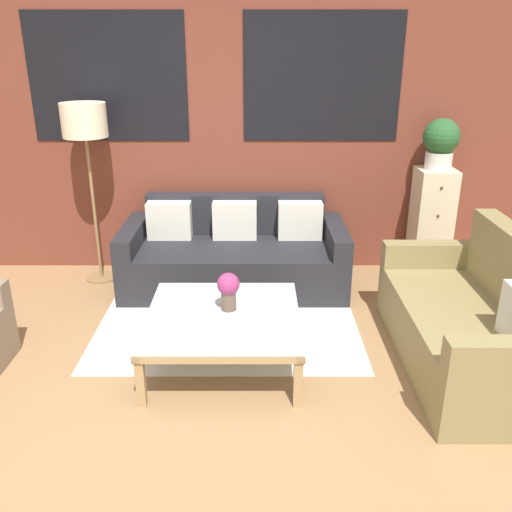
% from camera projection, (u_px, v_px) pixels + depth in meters
% --- Properties ---
extents(ground_plane, '(16.00, 16.00, 0.00)m').
position_uv_depth(ground_plane, '(195.00, 420.00, 3.21)').
color(ground_plane, '#9E754C').
extents(wall_back_brick, '(8.40, 0.09, 2.80)m').
position_uv_depth(wall_back_brick, '(216.00, 122.00, 4.97)').
color(wall_back_brick, brown).
rests_on(wall_back_brick, ground_plane).
extents(rug, '(2.04, 1.53, 0.00)m').
position_uv_depth(rug, '(228.00, 322.00, 4.34)').
color(rug, silver).
rests_on(rug, ground_plane).
extents(couch_dark, '(1.98, 0.88, 0.78)m').
position_uv_depth(couch_dark, '(234.00, 255.00, 4.93)').
color(couch_dark, '#232328').
rests_on(couch_dark, ground_plane).
extents(settee_vintage, '(0.80, 1.65, 0.92)m').
position_uv_depth(settee_vintage, '(472.00, 325.00, 3.66)').
color(settee_vintage, olive).
rests_on(settee_vintage, ground_plane).
extents(coffee_table, '(1.03, 1.03, 0.38)m').
position_uv_depth(coffee_table, '(223.00, 321.00, 3.67)').
color(coffee_table, silver).
rests_on(coffee_table, ground_plane).
extents(floor_lamp, '(0.38, 0.38, 1.62)m').
position_uv_depth(floor_lamp, '(85.00, 128.00, 4.63)').
color(floor_lamp, olive).
rests_on(floor_lamp, ground_plane).
extents(drawer_cabinet, '(0.34, 0.36, 1.03)m').
position_uv_depth(drawer_cabinet, '(430.00, 223.00, 5.06)').
color(drawer_cabinet, beige).
rests_on(drawer_cabinet, ground_plane).
extents(potted_plant, '(0.32, 0.32, 0.45)m').
position_uv_depth(potted_plant, '(440.00, 142.00, 4.78)').
color(potted_plant, silver).
rests_on(potted_plant, drawer_cabinet).
extents(flower_vase, '(0.15, 0.15, 0.27)m').
position_uv_depth(flower_vase, '(228.00, 289.00, 3.66)').
color(flower_vase, brown).
rests_on(flower_vase, coffee_table).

